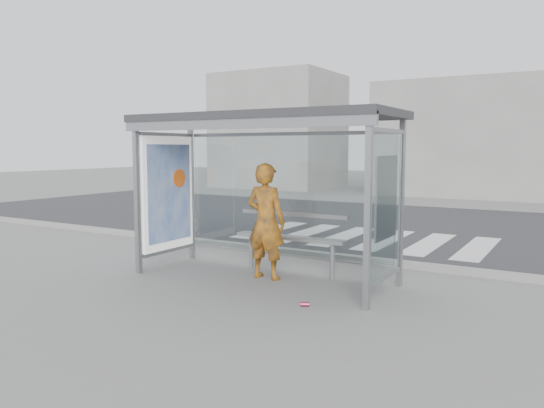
# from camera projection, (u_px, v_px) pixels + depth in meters

# --- Properties ---
(ground) EXTENTS (80.00, 80.00, 0.00)m
(ground) POSITION_uv_depth(u_px,v_px,m) (263.00, 279.00, 8.46)
(ground) COLOR gray
(ground) RESTS_ON ground
(road) EXTENTS (30.00, 10.00, 0.01)m
(road) POSITION_uv_depth(u_px,v_px,m) (397.00, 225.00, 14.45)
(road) COLOR #2D2D30
(road) RESTS_ON ground
(curb) EXTENTS (30.00, 0.18, 0.12)m
(curb) POSITION_uv_depth(u_px,v_px,m) (316.00, 255.00, 10.12)
(curb) COLOR gray
(curb) RESTS_ON ground
(crosswalk) EXTENTS (5.55, 3.00, 0.00)m
(crosswalk) POSITION_uv_depth(u_px,v_px,m) (364.00, 238.00, 12.31)
(crosswalk) COLOR silver
(crosswalk) RESTS_ON ground
(bus_shelter) EXTENTS (4.25, 1.65, 2.62)m
(bus_shelter) POSITION_uv_depth(u_px,v_px,m) (245.00, 154.00, 8.49)
(bus_shelter) COLOR gray
(bus_shelter) RESTS_ON ground
(building_left) EXTENTS (6.00, 5.00, 6.00)m
(building_left) POSITION_uv_depth(u_px,v_px,m) (279.00, 131.00, 28.62)
(building_left) COLOR gray
(building_left) RESTS_ON ground
(building_center) EXTENTS (8.00, 5.00, 5.00)m
(building_center) POSITION_uv_depth(u_px,v_px,m) (474.00, 139.00, 23.61)
(building_center) COLOR gray
(building_center) RESTS_ON ground
(person) EXTENTS (0.68, 0.45, 1.85)m
(person) POSITION_uv_depth(u_px,v_px,m) (266.00, 221.00, 8.42)
(person) COLOR #E35215
(person) RESTS_ON ground
(bench) EXTENTS (1.97, 0.24, 1.02)m
(bench) POSITION_uv_depth(u_px,v_px,m) (290.00, 238.00, 8.80)
(bench) COLOR gray
(bench) RESTS_ON ground
(soda_can) EXTENTS (0.13, 0.10, 0.06)m
(soda_can) POSITION_uv_depth(u_px,v_px,m) (305.00, 304.00, 6.99)
(soda_can) COLOR #BF3852
(soda_can) RESTS_ON ground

